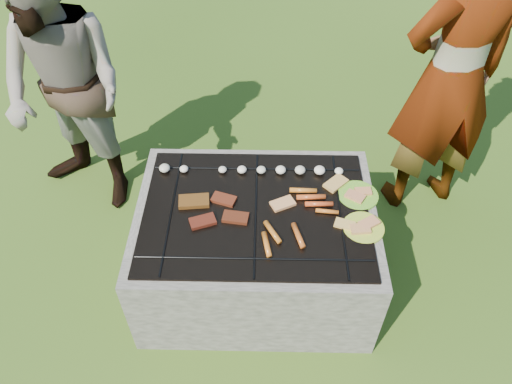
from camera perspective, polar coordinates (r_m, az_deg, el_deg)
lawn at (r=3.15m, az=-0.02°, el=-9.55°), size 60.00×60.00×0.00m
fire_pit at (r=2.92m, az=-0.02°, el=-6.42°), size 1.30×1.00×0.62m
mushrooms at (r=2.86m, az=0.37°, el=2.57°), size 1.06×0.06×0.04m
pork_slabs at (r=2.67m, az=-5.24°, el=-1.87°), size 0.39×0.27×0.02m
sausages at (r=2.63m, az=4.89°, el=-2.74°), size 0.41×0.47×0.03m
bread_on_grate at (r=2.73m, az=7.19°, el=-0.76°), size 0.45×0.42×0.02m
plate_far at (r=2.80m, az=11.57°, el=-0.37°), size 0.27×0.27×0.03m
plate_near at (r=2.65m, az=12.20°, el=-3.97°), size 0.28×0.28×0.03m
cook at (r=3.17m, az=21.47°, el=11.99°), size 0.81×0.64×1.95m
bystander at (r=3.25m, az=-20.93°, el=10.70°), size 1.06×0.99×1.74m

